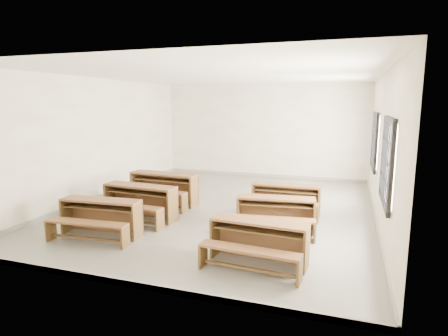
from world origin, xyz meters
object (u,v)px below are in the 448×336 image
(desk_set_2, at_px, (163,186))
(desk_set_3, at_px, (258,239))
(desk_set_4, at_px, (276,212))
(desk_set_1, at_px, (139,200))
(desk_set_5, at_px, (286,197))
(desk_set_0, at_px, (100,215))

(desk_set_2, bearing_deg, desk_set_3, -38.20)
(desk_set_3, bearing_deg, desk_set_4, 95.13)
(desk_set_1, bearing_deg, desk_set_3, -21.58)
(desk_set_1, xyz_separation_m, desk_set_5, (3.02, 1.41, -0.03))
(desk_set_0, distance_m, desk_set_5, 4.09)
(desk_set_0, bearing_deg, desk_set_1, 78.36)
(desk_set_2, relative_size, desk_set_3, 1.12)
(desk_set_1, relative_size, desk_set_2, 0.96)
(desk_set_3, bearing_deg, desk_set_5, 94.91)
(desk_set_2, xyz_separation_m, desk_set_5, (3.11, 0.11, -0.05))
(desk_set_3, bearing_deg, desk_set_2, 142.93)
(desk_set_3, bearing_deg, desk_set_0, 179.05)
(desk_set_2, bearing_deg, desk_set_1, -82.70)
(desk_set_0, height_order, desk_set_3, desk_set_0)
(desk_set_2, xyz_separation_m, desk_set_3, (3.15, -2.77, -0.05))
(desk_set_4, bearing_deg, desk_set_0, -164.14)
(desk_set_3, distance_m, desk_set_4, 1.62)
(desk_set_0, xyz_separation_m, desk_set_5, (3.17, 2.58, -0.01))
(desk_set_1, distance_m, desk_set_3, 3.38)
(desk_set_1, relative_size, desk_set_4, 1.07)
(desk_set_0, distance_m, desk_set_2, 2.48)
(desk_set_1, height_order, desk_set_5, desk_set_1)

